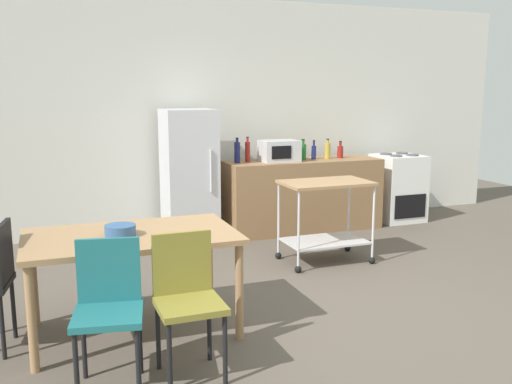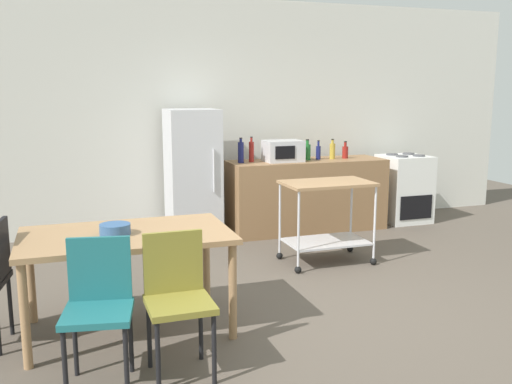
{
  "view_description": "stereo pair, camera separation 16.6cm",
  "coord_description": "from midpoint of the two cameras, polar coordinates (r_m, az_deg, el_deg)",
  "views": [
    {
      "loc": [
        -2.15,
        -3.81,
        1.77
      ],
      "look_at": [
        -0.26,
        1.2,
        0.8
      ],
      "focal_mm": 39.51,
      "sensor_mm": 36.0,
      "label": 1
    },
    {
      "loc": [
        -1.99,
        -3.86,
        1.77
      ],
      "look_at": [
        -0.26,
        1.2,
        0.8
      ],
      "focal_mm": 39.51,
      "sensor_mm": 36.0,
      "label": 2
    }
  ],
  "objects": [
    {
      "name": "bottle_hot_sauce",
      "position": [
        7.15,
        5.88,
        4.1
      ],
      "size": [
        0.08,
        0.08,
        0.26
      ],
      "color": "#1E6628",
      "rests_on": "kitchen_counter"
    },
    {
      "name": "fruit_bowl",
      "position": [
        4.15,
        -12.97,
        -3.7
      ],
      "size": [
        0.22,
        0.22,
        0.08
      ],
      "primitive_type": "cylinder",
      "color": "#33598C",
      "rests_on": "dining_table"
    },
    {
      "name": "bottle_olive_oil",
      "position": [
        7.22,
        6.98,
        4.04
      ],
      "size": [
        0.06,
        0.06,
        0.24
      ],
      "color": "navy",
      "rests_on": "kitchen_counter"
    },
    {
      "name": "ground_plane",
      "position": [
        4.71,
        8.97,
        -11.97
      ],
      "size": [
        12.0,
        12.0,
        0.0
      ],
      "primitive_type": "plane",
      "color": "brown"
    },
    {
      "name": "bottle_sparkling_water",
      "position": [
        7.39,
        9.65,
        4.05
      ],
      "size": [
        0.08,
        0.08,
        0.22
      ],
      "color": "maroon",
      "rests_on": "kitchen_counter"
    },
    {
      "name": "bottle_sesame_oil",
      "position": [
        7.3,
        8.38,
        4.17
      ],
      "size": [
        0.07,
        0.07,
        0.26
      ],
      "color": "gold",
      "rests_on": "kitchen_counter"
    },
    {
      "name": "back_wall",
      "position": [
        7.34,
        -2.49,
        7.78
      ],
      "size": [
        8.4,
        0.12,
        2.9
      ],
      "primitive_type": "cube",
      "color": "silver",
      "rests_on": "ground_plane"
    },
    {
      "name": "microwave",
      "position": [
        6.97,
        3.44,
        4.17
      ],
      "size": [
        0.46,
        0.35,
        0.26
      ],
      "color": "silver",
      "rests_on": "kitchen_counter"
    },
    {
      "name": "chair_teal",
      "position": [
        3.55,
        -14.34,
        -10.73
      ],
      "size": [
        0.47,
        0.47,
        0.89
      ],
      "rotation": [
        0.0,
        0.0,
        -0.19
      ],
      "color": "#1E666B",
      "rests_on": "ground_plane"
    },
    {
      "name": "kitchen_cart",
      "position": [
        5.84,
        7.98,
        -1.65
      ],
      "size": [
        0.91,
        0.57,
        0.85
      ],
      "color": "#A37A51",
      "rests_on": "ground_plane"
    },
    {
      "name": "chair_olive",
      "position": [
        3.6,
        -6.63,
        -10.18
      ],
      "size": [
        0.4,
        0.4,
        0.89
      ],
      "rotation": [
        0.0,
        0.0,
        0.01
      ],
      "color": "olive",
      "rests_on": "ground_plane"
    },
    {
      "name": "kitchen_counter",
      "position": [
        7.21,
        5.8,
        -0.32
      ],
      "size": [
        2.0,
        0.64,
        0.9
      ],
      "primitive_type": "cube",
      "color": "olive",
      "rests_on": "ground_plane"
    },
    {
      "name": "stove_oven",
      "position": [
        7.93,
        15.32,
        0.35
      ],
      "size": [
        0.6,
        0.61,
        0.92
      ],
      "color": "white",
      "rests_on": "ground_plane"
    },
    {
      "name": "bottle_soda",
      "position": [
        6.83,
        -0.85,
        4.08
      ],
      "size": [
        0.07,
        0.07,
        0.3
      ],
      "color": "navy",
      "rests_on": "kitchen_counter"
    },
    {
      "name": "refrigerator",
      "position": [
        6.78,
        -5.71,
        1.8
      ],
      "size": [
        0.6,
        0.63,
        1.55
      ],
      "color": "silver",
      "rests_on": "ground_plane"
    },
    {
      "name": "bottle_wine",
      "position": [
        6.91,
        0.22,
        4.14
      ],
      "size": [
        0.06,
        0.06,
        0.31
      ],
      "color": "maroon",
      "rests_on": "kitchen_counter"
    },
    {
      "name": "dining_table",
      "position": [
        4.21,
        -11.88,
        -5.12
      ],
      "size": [
        1.5,
        0.9,
        0.75
      ],
      "color": "#A37A51",
      "rests_on": "ground_plane"
    }
  ]
}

